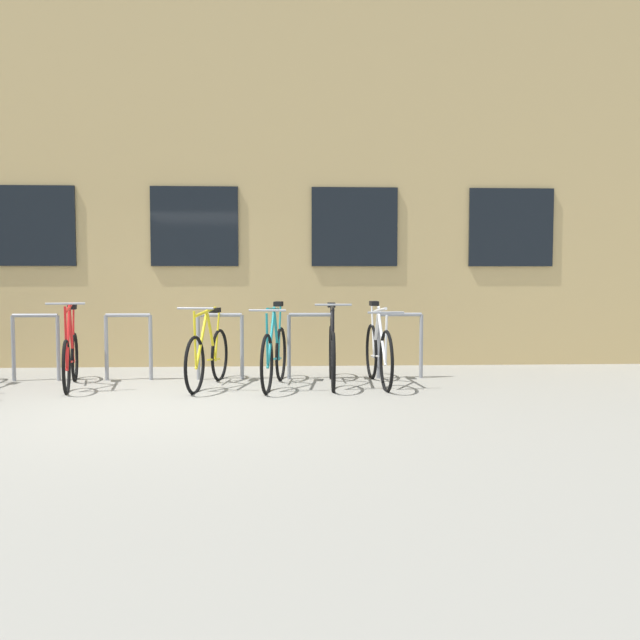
# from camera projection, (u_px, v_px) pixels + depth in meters

# --- Properties ---
(ground_plane) EXTENTS (42.00, 42.00, 0.00)m
(ground_plane) POSITION_uv_depth(u_px,v_px,m) (156.00, 407.00, 7.17)
(ground_plane) COLOR gray
(storefront_building) EXTENTS (28.00, 7.70, 6.71)m
(storefront_building) POSITION_uv_depth(u_px,v_px,m) (219.00, 179.00, 13.96)
(storefront_building) COLOR tan
(storefront_building) RESTS_ON ground
(bike_rack) EXTENTS (6.63, 0.05, 0.88)m
(bike_rack) POSITION_uv_depth(u_px,v_px,m) (174.00, 339.00, 9.02)
(bike_rack) COLOR gray
(bike_rack) RESTS_ON ground
(bicycle_black) EXTENTS (0.44, 1.78, 1.06)m
(bicycle_black) POSITION_uv_depth(u_px,v_px,m) (332.00, 353.00, 8.66)
(bicycle_black) COLOR black
(bicycle_black) RESTS_ON ground
(bicycle_white) EXTENTS (0.44, 1.80, 1.06)m
(bicycle_white) POSITION_uv_depth(u_px,v_px,m) (378.00, 353.00, 8.67)
(bicycle_white) COLOR black
(bicycle_white) RESTS_ON ground
(bicycle_teal) EXTENTS (0.44, 1.75, 1.06)m
(bicycle_teal) POSITION_uv_depth(u_px,v_px,m) (274.00, 355.00, 8.52)
(bicycle_teal) COLOR black
(bicycle_teal) RESTS_ON ground
(bicycle_yellow) EXTENTS (0.48, 1.70, 1.03)m
(bicycle_yellow) POSITION_uv_depth(u_px,v_px,m) (208.00, 356.00, 8.52)
(bicycle_yellow) COLOR black
(bicycle_yellow) RESTS_ON ground
(bicycle_red) EXTENTS (0.50, 1.64, 1.08)m
(bicycle_red) POSITION_uv_depth(u_px,v_px,m) (71.00, 357.00, 8.48)
(bicycle_red) COLOR black
(bicycle_red) RESTS_ON ground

